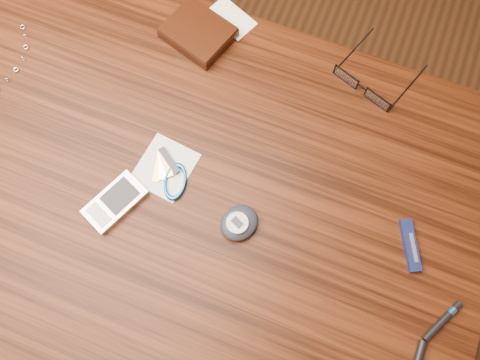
% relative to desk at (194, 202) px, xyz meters
% --- Properties ---
extents(ground, '(3.80, 3.80, 0.00)m').
position_rel_desk_xyz_m(ground, '(0.00, 0.00, -0.65)').
color(ground, '#472814').
rests_on(ground, ground).
extents(desk, '(1.00, 0.70, 0.75)m').
position_rel_desk_xyz_m(desk, '(0.00, 0.00, 0.00)').
color(desk, '#341508').
rests_on(desk, ground).
extents(wallet_and_card, '(0.16, 0.16, 0.03)m').
position_rel_desk_xyz_m(wallet_and_card, '(-0.10, 0.27, 0.11)').
color(wallet_and_card, black).
rests_on(wallet_and_card, desk).
extents(eyeglasses, '(0.15, 0.16, 0.03)m').
position_rel_desk_xyz_m(eyeglasses, '(0.21, 0.28, 0.11)').
color(eyeglasses, black).
rests_on(eyeglasses, desk).
extents(pda_phone, '(0.09, 0.11, 0.02)m').
position_rel_desk_xyz_m(pda_phone, '(-0.10, -0.07, 0.11)').
color(pda_phone, '#B5B6BA').
rests_on(pda_phone, desk).
extents(pedometer, '(0.08, 0.08, 0.03)m').
position_rel_desk_xyz_m(pedometer, '(0.10, -0.03, 0.11)').
color(pedometer, black).
rests_on(pedometer, desk).
extents(notepad_keys, '(0.11, 0.10, 0.01)m').
position_rel_desk_xyz_m(notepad_keys, '(-0.03, 0.01, 0.11)').
color(notepad_keys, silver).
rests_on(notepad_keys, desk).
extents(pocket_knife, '(0.05, 0.08, 0.01)m').
position_rel_desk_xyz_m(pocket_knife, '(0.37, 0.04, 0.11)').
color(pocket_knife, '#0E143C').
rests_on(pocket_knife, desk).
extents(black_blue_pen, '(0.05, 0.08, 0.01)m').
position_rel_desk_xyz_m(black_blue_pen, '(0.44, -0.05, 0.11)').
color(black_blue_pen, black).
rests_on(black_blue_pen, desk).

